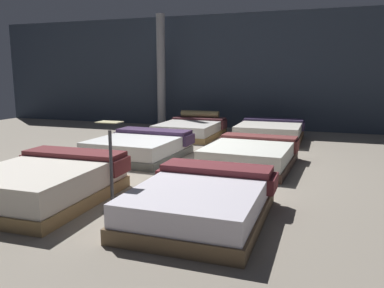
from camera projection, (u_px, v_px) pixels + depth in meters
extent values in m
cube|color=gray|center=(189.00, 164.00, 7.39)|extent=(18.00, 18.00, 0.02)
cube|color=#333D4C|center=(245.00, 72.00, 11.85)|extent=(18.00, 0.06, 3.50)
cube|color=#947549|center=(44.00, 195.00, 5.18)|extent=(1.58, 2.05, 0.16)
cube|color=silver|center=(43.00, 178.00, 5.13)|extent=(1.52, 1.99, 0.32)
cube|color=brown|center=(75.00, 153.00, 5.78)|extent=(1.52, 0.53, 0.07)
cube|color=brown|center=(33.00, 159.00, 6.04)|extent=(0.08, 0.50, 0.22)
cube|color=brown|center=(121.00, 166.00, 5.57)|extent=(0.08, 0.50, 0.22)
cube|color=brown|center=(200.00, 213.00, 4.49)|extent=(1.45, 1.94, 0.17)
cube|color=silver|center=(200.00, 196.00, 4.45)|extent=(1.39, 1.88, 0.25)
cube|color=maroon|center=(217.00, 168.00, 5.07)|extent=(1.43, 0.48, 0.08)
cube|color=maroon|center=(165.00, 174.00, 5.34)|extent=(0.08, 0.48, 0.19)
cube|color=maroon|center=(273.00, 184.00, 4.86)|extent=(0.08, 0.48, 0.19)
cube|color=#555956|center=(139.00, 154.00, 7.86)|extent=(1.70, 2.01, 0.15)
cube|color=silver|center=(139.00, 144.00, 7.83)|extent=(1.64, 1.95, 0.27)
cube|color=#443052|center=(154.00, 131.00, 8.43)|extent=(1.63, 0.57, 0.08)
cube|color=#443052|center=(121.00, 135.00, 8.75)|extent=(0.09, 0.52, 0.21)
cube|color=#443052|center=(189.00, 140.00, 8.16)|extent=(0.09, 0.52, 0.21)
cube|color=brown|center=(250.00, 162.00, 7.15)|extent=(1.59, 2.10, 0.15)
cube|color=white|center=(250.00, 151.00, 7.11)|extent=(1.52, 2.03, 0.26)
cube|color=brown|center=(259.00, 137.00, 7.77)|extent=(1.49, 0.52, 0.05)
cube|color=brown|center=(224.00, 141.00, 8.07)|extent=(0.07, 0.45, 0.23)
cube|color=brown|center=(297.00, 146.00, 7.53)|extent=(0.07, 0.45, 0.23)
cube|color=#997646|center=(190.00, 134.00, 10.48)|extent=(1.51, 2.12, 0.14)
cube|color=silver|center=(190.00, 127.00, 10.44)|extent=(1.45, 2.06, 0.25)
cube|color=brown|center=(199.00, 118.00, 11.14)|extent=(1.49, 0.50, 0.05)
cube|color=brown|center=(175.00, 122.00, 11.41)|extent=(0.06, 0.49, 0.24)
cube|color=brown|center=(224.00, 125.00, 10.92)|extent=(0.06, 0.49, 0.24)
cylinder|color=#8B7B51|center=(200.00, 114.00, 11.17)|extent=(1.12, 0.20, 0.19)
cube|color=brown|center=(269.00, 137.00, 9.89)|extent=(1.59, 1.93, 0.20)
cube|color=silver|center=(270.00, 128.00, 9.85)|extent=(1.53, 1.87, 0.23)
cube|color=#3B2E51|center=(274.00, 120.00, 10.47)|extent=(1.57, 0.47, 0.06)
cube|color=#3B2E51|center=(245.00, 124.00, 10.75)|extent=(0.06, 0.47, 0.22)
cube|color=#3B2E51|center=(304.00, 126.00, 10.24)|extent=(0.06, 0.47, 0.22)
cylinder|color=#3F3F44|center=(113.00, 211.00, 4.77)|extent=(0.24, 0.24, 0.02)
cylinder|color=#3F3F44|center=(111.00, 172.00, 4.68)|extent=(0.04, 0.04, 1.02)
cube|color=beige|center=(109.00, 122.00, 4.57)|extent=(0.28, 0.20, 0.01)
cylinder|color=#99999E|center=(161.00, 72.00, 12.10)|extent=(0.27, 0.27, 3.50)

